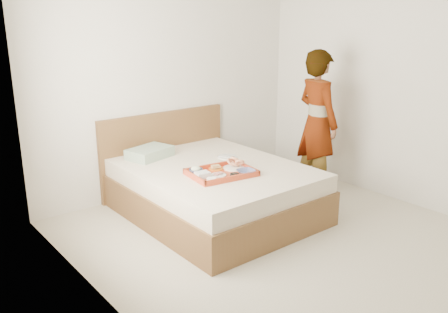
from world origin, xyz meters
TOP-DOWN VIEW (x-y plane):
  - ground at (0.00, 0.00)m, footprint 3.50×4.00m
  - wall_back at (0.00, 2.00)m, footprint 3.50×0.01m
  - wall_left at (-1.75, 0.00)m, footprint 0.01×4.00m
  - wall_right at (1.75, 0.00)m, footprint 0.01×4.00m
  - bed at (-0.15, 1.00)m, footprint 1.65×2.00m
  - headboard at (-0.15, 1.97)m, footprint 1.65×0.06m
  - pillow at (-0.50, 1.69)m, footprint 0.53×0.43m
  - tray at (-0.26, 0.73)m, footprint 0.67×0.53m
  - prawn_plate at (-0.07, 0.78)m, footprint 0.24×0.24m
  - navy_bowl_big at (-0.09, 0.57)m, footprint 0.20×0.20m
  - sauce_dish at (-0.24, 0.57)m, footprint 0.10×0.10m
  - meat_plate at (-0.33, 0.70)m, footprint 0.17×0.17m
  - bread_plate at (-0.22, 0.87)m, footprint 0.17×0.17m
  - salad_bowl at (-0.45, 0.90)m, footprint 0.15×0.15m
  - plastic_tub at (-0.48, 0.75)m, footprint 0.14×0.12m
  - cheese_round at (-0.48, 0.61)m, footprint 0.10×0.10m
  - dinner_plate at (0.17, 1.17)m, footprint 0.28×0.28m
  - person at (1.21, 0.80)m, footprint 0.51×0.67m

SIDE VIEW (x-z plane):
  - ground at x=0.00m, z-range -0.01..0.01m
  - bed at x=-0.15m, z-range 0.00..0.53m
  - headboard at x=-0.15m, z-range 0.00..0.95m
  - dinner_plate at x=0.17m, z-range 0.53..0.54m
  - meat_plate at x=-0.33m, z-range 0.55..0.56m
  - bread_plate at x=-0.22m, z-range 0.55..0.56m
  - prawn_plate at x=-0.07m, z-range 0.55..0.56m
  - tray at x=-0.26m, z-range 0.53..0.59m
  - cheese_round at x=-0.48m, z-range 0.55..0.58m
  - sauce_dish at x=-0.24m, z-range 0.55..0.58m
  - salad_bowl at x=-0.45m, z-range 0.55..0.59m
  - navy_bowl_big at x=-0.09m, z-range 0.55..0.59m
  - plastic_tub at x=-0.48m, z-range 0.55..0.60m
  - pillow at x=-0.50m, z-range 0.53..0.64m
  - person at x=1.21m, z-range 0.00..1.67m
  - wall_back at x=0.00m, z-range 0.00..2.60m
  - wall_left at x=-1.75m, z-range 0.00..2.60m
  - wall_right at x=1.75m, z-range 0.00..2.60m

